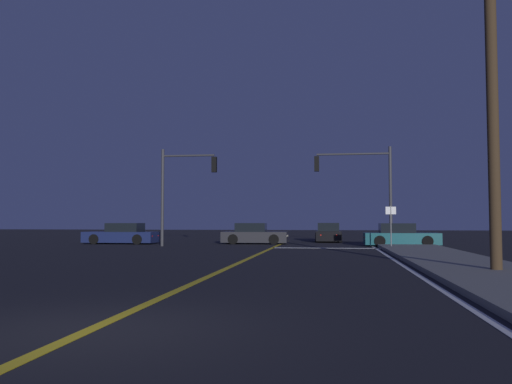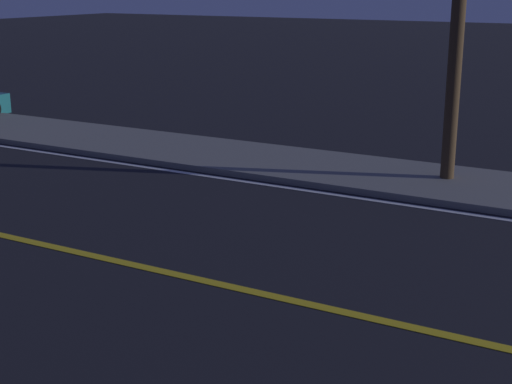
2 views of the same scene
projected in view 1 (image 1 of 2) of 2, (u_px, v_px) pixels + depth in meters
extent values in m
plane|color=black|center=(90.00, 330.00, 7.25)|extent=(160.00, 160.00, 0.00)
cube|color=slate|center=(457.00, 263.00, 18.04)|extent=(3.20, 43.11, 0.15)
cube|color=gold|center=(240.00, 262.00, 19.09)|extent=(0.20, 40.71, 0.01)
cube|color=white|center=(400.00, 264.00, 18.30)|extent=(0.16, 40.71, 0.01)
cube|color=white|center=(326.00, 248.00, 29.03)|extent=(5.82, 0.50, 0.01)
cube|color=#2D2D33|center=(255.00, 237.00, 34.53)|extent=(4.24, 1.91, 0.68)
cube|color=black|center=(251.00, 228.00, 34.59)|extent=(1.97, 1.60, 0.60)
cylinder|color=black|center=(276.00, 239.00, 35.21)|extent=(0.65, 0.24, 0.64)
cylinder|color=black|center=(274.00, 239.00, 33.55)|extent=(0.65, 0.24, 0.64)
cylinder|color=black|center=(237.00, 238.00, 35.50)|extent=(0.65, 0.24, 0.64)
cylinder|color=black|center=(233.00, 239.00, 33.84)|extent=(0.65, 0.24, 0.64)
sphere|color=#FFF4CC|center=(287.00, 236.00, 34.85)|extent=(0.18, 0.18, 0.18)
sphere|color=#FFF4CC|center=(286.00, 236.00, 33.75)|extent=(0.18, 0.18, 0.18)
sphere|color=red|center=(225.00, 235.00, 35.32)|extent=(0.14, 0.14, 0.14)
sphere|color=red|center=(222.00, 236.00, 34.22)|extent=(0.14, 0.14, 0.14)
cube|color=#195960|center=(401.00, 239.00, 31.30)|extent=(4.32, 1.80, 0.68)
cube|color=black|center=(397.00, 228.00, 31.37)|extent=(2.00, 1.51, 0.60)
cylinder|color=black|center=(422.00, 240.00, 31.92)|extent=(0.64, 0.23, 0.64)
cylinder|color=black|center=(427.00, 241.00, 30.34)|extent=(0.64, 0.23, 0.64)
cylinder|color=black|center=(377.00, 240.00, 32.25)|extent=(0.64, 0.23, 0.64)
cylinder|color=black|center=(380.00, 241.00, 30.67)|extent=(0.64, 0.23, 0.64)
sphere|color=#FFF4CC|center=(436.00, 237.00, 31.58)|extent=(0.18, 0.18, 0.18)
sphere|color=#FFF4CC|center=(440.00, 238.00, 30.52)|extent=(0.18, 0.18, 0.18)
sphere|color=red|center=(364.00, 237.00, 32.09)|extent=(0.14, 0.14, 0.14)
sphere|color=red|center=(366.00, 237.00, 31.04)|extent=(0.14, 0.14, 0.14)
cube|color=black|center=(328.00, 236.00, 37.99)|extent=(1.79, 4.33, 0.68)
cube|color=black|center=(328.00, 227.00, 37.77)|extent=(1.51, 2.00, 0.60)
cylinder|color=black|center=(317.00, 237.00, 39.40)|extent=(0.23, 0.64, 0.64)
cylinder|color=black|center=(339.00, 237.00, 39.21)|extent=(0.23, 0.64, 0.64)
cylinder|color=black|center=(317.00, 238.00, 36.77)|extent=(0.23, 0.64, 0.64)
cylinder|color=black|center=(340.00, 238.00, 36.57)|extent=(0.23, 0.64, 0.64)
sphere|color=#FFF4CC|center=(321.00, 234.00, 40.13)|extent=(0.18, 0.18, 0.18)
sphere|color=#FFF4CC|center=(335.00, 234.00, 40.00)|extent=(0.18, 0.18, 0.18)
sphere|color=red|center=(321.00, 235.00, 35.99)|extent=(0.14, 0.14, 0.14)
sphere|color=red|center=(337.00, 235.00, 35.86)|extent=(0.14, 0.14, 0.14)
cube|color=navy|center=(121.00, 237.00, 34.50)|extent=(4.63, 1.83, 0.68)
cube|color=black|center=(125.00, 228.00, 34.49)|extent=(2.13, 1.57, 0.60)
cylinder|color=black|center=(94.00, 239.00, 33.86)|extent=(0.64, 0.22, 0.64)
cylinder|color=black|center=(105.00, 238.00, 35.54)|extent=(0.64, 0.22, 0.64)
cylinder|color=black|center=(137.00, 239.00, 33.45)|extent=(0.64, 0.22, 0.64)
cylinder|color=black|center=(147.00, 239.00, 35.12)|extent=(0.64, 0.22, 0.64)
sphere|color=#FFF4CC|center=(84.00, 236.00, 34.27)|extent=(0.18, 0.18, 0.18)
sphere|color=#FFF4CC|center=(92.00, 235.00, 35.38)|extent=(0.18, 0.18, 0.18)
sphere|color=red|center=(152.00, 236.00, 33.62)|extent=(0.14, 0.14, 0.14)
sphere|color=red|center=(157.00, 236.00, 34.73)|extent=(0.14, 0.14, 0.14)
cylinder|color=#38383D|center=(391.00, 196.00, 30.94)|extent=(0.18, 0.18, 5.81)
cylinder|color=#38383D|center=(353.00, 154.00, 31.37)|extent=(4.25, 0.12, 0.12)
cube|color=black|center=(317.00, 164.00, 31.64)|extent=(0.28, 0.28, 0.90)
sphere|color=red|center=(317.00, 159.00, 31.66)|extent=(0.22, 0.22, 0.22)
sphere|color=#4C2D05|center=(317.00, 164.00, 31.64)|extent=(0.22, 0.22, 0.22)
sphere|color=#0A3814|center=(317.00, 168.00, 31.63)|extent=(0.22, 0.22, 0.22)
cylinder|color=#38383D|center=(162.00, 198.00, 31.42)|extent=(0.18, 0.18, 5.71)
cylinder|color=#38383D|center=(188.00, 156.00, 31.34)|extent=(3.10, 0.12, 0.12)
cube|color=black|center=(214.00, 165.00, 31.09)|extent=(0.28, 0.28, 0.90)
sphere|color=red|center=(214.00, 160.00, 31.10)|extent=(0.22, 0.22, 0.22)
sphere|color=#4C2D05|center=(214.00, 165.00, 31.09)|extent=(0.22, 0.22, 0.22)
sphere|color=#0A3814|center=(214.00, 169.00, 31.07)|extent=(0.22, 0.22, 0.22)
cylinder|color=#42301E|center=(492.00, 74.00, 14.95)|extent=(0.32, 0.32, 11.21)
cylinder|color=slate|center=(391.00, 227.00, 28.12)|extent=(0.06, 0.06, 2.28)
cube|color=white|center=(391.00, 210.00, 28.17)|extent=(0.56, 0.14, 0.40)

